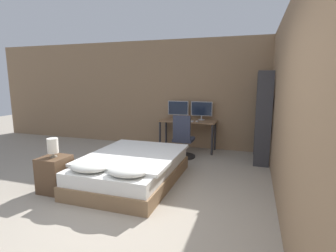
# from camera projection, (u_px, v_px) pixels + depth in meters

# --- Properties ---
(ground_plane) EXTENTS (20.00, 20.00, 0.00)m
(ground_plane) POSITION_uv_depth(u_px,v_px,m) (118.00, 228.00, 3.05)
(ground_plane) COLOR #9E9384
(wall_back) EXTENTS (12.00, 0.06, 2.70)m
(wall_back) POSITION_uv_depth(u_px,v_px,m) (194.00, 94.00, 6.53)
(wall_back) COLOR #8E7051
(wall_back) RESTS_ON ground_plane
(wall_side_right) EXTENTS (0.06, 12.00, 2.70)m
(wall_side_right) POSITION_uv_depth(u_px,v_px,m) (284.00, 106.00, 3.66)
(wall_side_right) COLOR #8E7051
(wall_side_right) RESTS_ON ground_plane
(bed) EXTENTS (1.46, 2.07, 0.55)m
(bed) POSITION_uv_depth(u_px,v_px,m) (132.00, 169.00, 4.40)
(bed) COLOR #846647
(bed) RESTS_ON ground_plane
(nightstand) EXTENTS (0.40, 0.43, 0.55)m
(nightstand) POSITION_uv_depth(u_px,v_px,m) (55.00, 174.00, 4.04)
(nightstand) COLOR brown
(nightstand) RESTS_ON ground_plane
(bedside_lamp) EXTENTS (0.16, 0.16, 0.29)m
(bedside_lamp) POSITION_uv_depth(u_px,v_px,m) (53.00, 146.00, 3.96)
(bedside_lamp) COLOR gray
(bedside_lamp) RESTS_ON nightstand
(desk) EXTENTS (1.37, 0.56, 0.74)m
(desk) POSITION_uv_depth(u_px,v_px,m) (188.00, 125.00, 6.35)
(desk) COLOR #846042
(desk) RESTS_ON ground_plane
(monitor_left) EXTENTS (0.52, 0.16, 0.45)m
(monitor_left) POSITION_uv_depth(u_px,v_px,m) (178.00, 109.00, 6.54)
(monitor_left) COLOR #B7B7BC
(monitor_left) RESTS_ON desk
(monitor_right) EXTENTS (0.52, 0.16, 0.45)m
(monitor_right) POSITION_uv_depth(u_px,v_px,m) (202.00, 109.00, 6.36)
(monitor_right) COLOR #B7B7BC
(monitor_right) RESTS_ON desk
(keyboard) EXTENTS (0.35, 0.13, 0.02)m
(keyboard) POSITION_uv_depth(u_px,v_px,m) (186.00, 121.00, 6.16)
(keyboard) COLOR #B7B7BC
(keyboard) RESTS_ON desk
(computer_mouse) EXTENTS (0.07, 0.05, 0.04)m
(computer_mouse) POSITION_uv_depth(u_px,v_px,m) (197.00, 121.00, 6.08)
(computer_mouse) COLOR #B7B7BC
(computer_mouse) RESTS_ON desk
(office_chair) EXTENTS (0.52, 0.52, 0.96)m
(office_chair) POSITION_uv_depth(u_px,v_px,m) (183.00, 142.00, 5.77)
(office_chair) COLOR black
(office_chair) RESTS_ON ground_plane
(bookshelf) EXTENTS (0.30, 0.91, 1.88)m
(bookshelf) POSITION_uv_depth(u_px,v_px,m) (263.00, 113.00, 5.35)
(bookshelf) COLOR #333338
(bookshelf) RESTS_ON ground_plane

